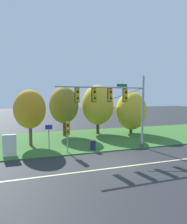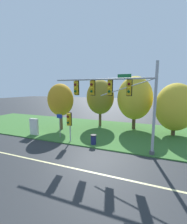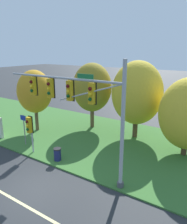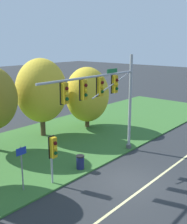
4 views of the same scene
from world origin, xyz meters
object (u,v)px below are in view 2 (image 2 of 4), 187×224
route_sign_post (60,123)px  tree_left_of_mast (100,97)px  info_kiosk (34,127)px  pedestrian_signal_near_kerb (69,121)px  tree_nearest_road (61,100)px  tree_behind_signpost (135,98)px  traffic_signal_mast (117,94)px  trash_bin (93,139)px  tree_mid_verge (175,107)px

route_sign_post → tree_left_of_mast: bearing=71.4°
route_sign_post → info_kiosk: bearing=-175.8°
pedestrian_signal_near_kerb → tree_nearest_road: size_ratio=0.50×
tree_nearest_road → tree_behind_signpost: 9.57m
tree_nearest_road → info_kiosk: tree_nearest_road is taller
traffic_signal_mast → trash_bin: 4.89m
trash_bin → tree_nearest_road: bearing=149.2°
tree_behind_signpost → trash_bin: bearing=-111.5°
pedestrian_signal_near_kerb → tree_nearest_road: tree_nearest_road is taller
tree_left_of_mast → info_kiosk: 9.51m
pedestrian_signal_near_kerb → route_sign_post: size_ratio=1.14×
pedestrian_signal_near_kerb → info_kiosk: size_ratio=1.56×
info_kiosk → tree_mid_verge: bearing=21.0°
pedestrian_signal_near_kerb → route_sign_post: pedestrian_signal_near_kerb is taller
tree_mid_verge → traffic_signal_mast: bearing=-129.1°
pedestrian_signal_near_kerb → trash_bin: size_ratio=3.19×
traffic_signal_mast → tree_left_of_mast: bearing=118.2°
route_sign_post → tree_mid_verge: bearing=25.3°
route_sign_post → info_kiosk: 3.42m
info_kiosk → trash_bin: (7.47, -0.30, -0.47)m
info_kiosk → route_sign_post: bearing=4.2°
tree_mid_verge → tree_behind_signpost: bearing=164.5°
tree_nearest_road → pedestrian_signal_near_kerb: bearing=-47.7°
tree_behind_signpost → tree_mid_verge: 4.80m
tree_nearest_road → info_kiosk: 4.61m
tree_behind_signpost → tree_mid_verge: (4.55, -1.27, -0.84)m
traffic_signal_mast → tree_behind_signpost: size_ratio=1.31×
tree_behind_signpost → pedestrian_signal_near_kerb: bearing=-125.5°
pedestrian_signal_near_kerb → tree_mid_verge: (9.93, 6.26, 1.10)m
route_sign_post → trash_bin: route_sign_post is taller
trash_bin → tree_behind_signpost: bearing=68.5°
pedestrian_signal_near_kerb → tree_behind_signpost: 9.45m
tree_behind_signpost → tree_nearest_road: bearing=-156.8°
traffic_signal_mast → tree_behind_signpost: traffic_signal_mast is taller
traffic_signal_mast → info_kiosk: traffic_signal_mast is taller
traffic_signal_mast → trash_bin: size_ratio=9.70×
traffic_signal_mast → tree_nearest_road: bearing=154.6°
traffic_signal_mast → route_sign_post: traffic_signal_mast is taller
pedestrian_signal_near_kerb → trash_bin: pedestrian_signal_near_kerb is taller
pedestrian_signal_near_kerb → route_sign_post: (-1.64, 0.78, -0.48)m
tree_behind_signpost → route_sign_post: bearing=-136.1°
traffic_signal_mast → trash_bin: (-2.25, 0.36, -4.33)m
traffic_signal_mast → tree_mid_verge: bearing=50.9°
traffic_signal_mast → tree_nearest_road: (-8.16, 3.88, -0.94)m
pedestrian_signal_near_kerb → info_kiosk: (-4.98, 0.53, -1.19)m
tree_nearest_road → tree_left_of_mast: bearing=43.0°
traffic_signal_mast → info_kiosk: size_ratio=4.75×
tree_left_of_mast → info_kiosk: (-5.62, -7.00, -3.15)m
tree_left_of_mast → tree_mid_verge: size_ratio=1.11×
pedestrian_signal_near_kerb → route_sign_post: 1.88m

